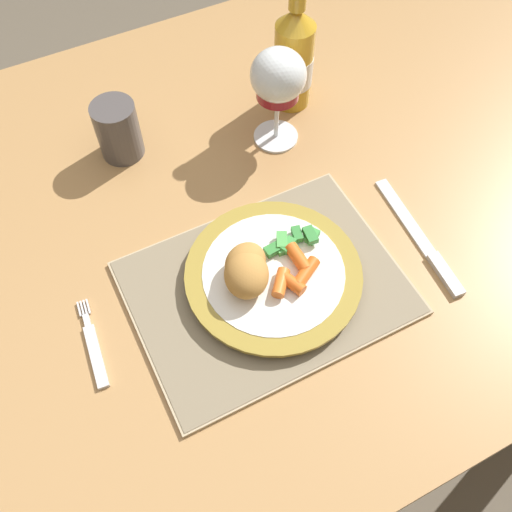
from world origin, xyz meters
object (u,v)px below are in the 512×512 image
at_px(wine_glass, 278,80).
at_px(dining_table, 217,245).
at_px(bottle, 294,57).
at_px(fork, 94,349).
at_px(table_knife, 425,245).
at_px(drinking_cup, 118,129).
at_px(dinner_plate, 273,275).

bearing_deg(wine_glass, dining_table, -148.70).
height_order(dining_table, bottle, bottle).
distance_m(dining_table, wine_glass, 0.27).
relative_size(dining_table, fork, 11.54).
bearing_deg(bottle, fork, -147.10).
bearing_deg(dining_table, wine_glass, 31.30).
distance_m(table_knife, wine_glass, 0.31).
xyz_separation_m(wine_glass, bottle, (0.06, 0.06, -0.03)).
bearing_deg(drinking_cup, wine_glass, -19.77).
bearing_deg(dinner_plate, bottle, 57.25).
xyz_separation_m(fork, wine_glass, (0.37, 0.22, 0.11)).
bearing_deg(fork, dinner_plate, -3.32).
relative_size(dinner_plate, bottle, 0.99).
xyz_separation_m(wine_glass, drinking_cup, (-0.23, 0.08, -0.07)).
height_order(fork, wine_glass, wine_glass).
height_order(dinner_plate, table_knife, dinner_plate).
xyz_separation_m(dining_table, bottle, (0.21, 0.16, 0.17)).
relative_size(dining_table, drinking_cup, 15.94).
bearing_deg(dining_table, table_knife, -37.83).
relative_size(fork, table_knife, 0.59).
bearing_deg(table_knife, drinking_cup, 131.07).
distance_m(fork, wine_glass, 0.45).
height_order(wine_glass, bottle, bottle).
xyz_separation_m(bottle, drinking_cup, (-0.29, 0.02, -0.04)).
relative_size(table_knife, wine_glass, 1.32).
bearing_deg(dinner_plate, dining_table, 99.80).
bearing_deg(dinner_plate, fork, 176.68).
relative_size(wine_glass, bottle, 0.68).
bearing_deg(fork, table_knife, -7.44).
height_order(dinner_plate, bottle, bottle).
bearing_deg(drinking_cup, dining_table, -66.90).
bearing_deg(drinking_cup, table_knife, -48.93).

